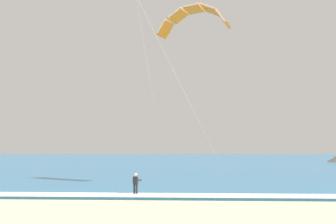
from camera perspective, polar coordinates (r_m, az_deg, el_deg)
name	(u,v)px	position (r m, az deg, el deg)	size (l,w,h in m)	color
sea	(168,161)	(86.46, 0.03, -7.14)	(200.00, 120.00, 0.20)	teal
surf_foam	(127,195)	(27.82, -6.00, -11.94)	(200.00, 2.09, 0.04)	white
surfboard	(136,197)	(28.34, -4.76, -12.22)	(0.92, 1.46, 0.09)	yellow
kitesurfer	(136,184)	(28.25, -4.73, -10.37)	(0.64, 0.64, 1.69)	#232328
kite_primary	(193,17)	(37.59, 3.67, 13.70)	(7.80, 9.69, 15.49)	orange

